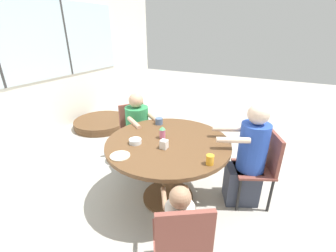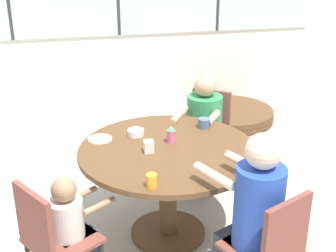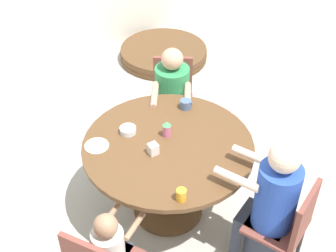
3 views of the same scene
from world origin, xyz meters
The scene contains 15 objects.
ground_plane centered at (0.00, 0.00, 0.00)m, with size 16.00×16.00×0.00m, color #B2ADA3.
dining_table centered at (0.00, 0.00, 0.61)m, with size 1.34×1.34×0.76m.
chair_for_woman_green_shirt centered at (0.43, -0.95, 0.52)m, with size 0.53×0.53×0.87m.
chair_for_man_blue_shirt centered at (0.58, 0.86, 0.52)m, with size 0.56×0.56×0.87m.
chair_for_toddler centered at (-0.88, -0.56, 0.52)m, with size 0.55×0.55×0.87m.
person_woman_green_shirt centered at (0.37, -0.80, 0.55)m, with size 0.50×0.62×1.20m.
person_man_blue_shirt centered at (0.49, 0.72, 0.48)m, with size 0.59×0.66×1.08m.
person_toddler centered at (-0.74, -0.47, 0.40)m, with size 0.45×0.40×0.87m.
coffee_mug centered at (0.38, 0.32, 0.80)m, with size 0.10×0.10×0.08m.
sippy_cup centered at (0.04, 0.09, 0.84)m, with size 0.07×0.07×0.14m.
juice_glass centered at (-0.22, -0.53, 0.81)m, with size 0.07×0.07×0.09m.
milk_carton_small centered at (-0.15, -0.03, 0.81)m, with size 0.07×0.07×0.09m.
bowl_white_shallow centered at (-0.20, 0.29, 0.79)m, with size 0.13×0.13×0.05m.
plate_tortillas centered at (-0.48, 0.27, 0.77)m, with size 0.19×0.19×0.01m.
folded_table_stack centered at (1.30, 2.21, 0.08)m, with size 1.12×1.12×0.15m.
Camera 1 is at (-1.92, -0.98, 1.88)m, focal length 24.00 mm.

